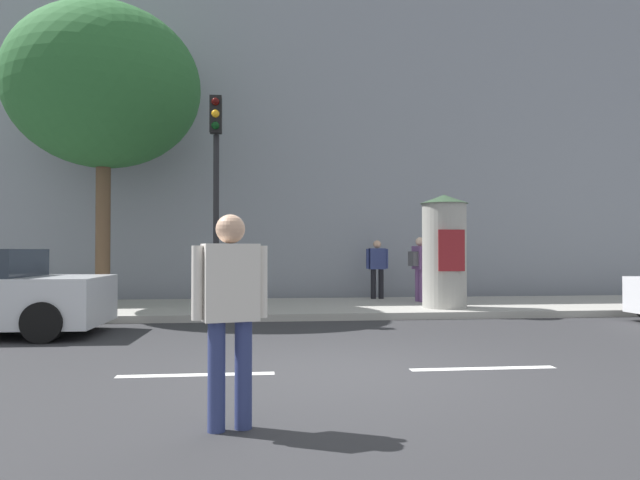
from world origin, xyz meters
TOP-DOWN VIEW (x-y plane):
  - ground_plane at (0.00, 0.00)m, footprint 80.00×80.00m
  - sidewalk_curb at (0.00, 7.00)m, footprint 36.00×4.00m
  - lane_markings at (-0.00, 0.00)m, footprint 25.80×0.16m
  - building_backdrop at (0.00, 12.00)m, footprint 36.00×5.00m
  - traffic_light at (-1.84, 5.24)m, footprint 0.24×0.45m
  - poster_column at (3.18, 5.96)m, footprint 1.08×1.08m
  - street_tree at (-4.52, 7.16)m, footprint 4.40×4.40m
  - pedestrian_tallest at (-1.24, -2.15)m, footprint 0.60×0.34m
  - pedestrian_near_pole at (3.04, 7.51)m, footprint 0.45×0.58m
  - pedestrian_with_backpack at (2.18, 8.52)m, footprint 0.60×0.25m

SIDE VIEW (x-z plane):
  - ground_plane at x=0.00m, z-range 0.00..0.00m
  - lane_markings at x=0.00m, z-range 0.00..0.01m
  - sidewalk_curb at x=0.00m, z-range 0.00..0.15m
  - pedestrian_tallest at x=-1.24m, z-range 0.16..1.88m
  - pedestrian_with_backpack at x=2.18m, z-range 0.27..1.82m
  - pedestrian_near_pole at x=3.04m, z-range 0.30..1.91m
  - poster_column at x=3.18m, z-range 0.17..2.70m
  - traffic_light at x=-1.84m, z-range 0.90..5.31m
  - building_backdrop at x=0.00m, z-range 0.00..9.52m
  - street_tree at x=-4.52m, z-range 1.73..8.67m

